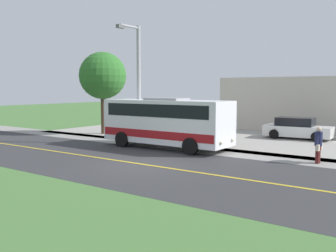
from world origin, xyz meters
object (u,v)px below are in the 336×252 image
parked_car_near (297,129)px  tree_curbside (103,76)px  street_light_pole (137,79)px  shuttle_bus_front (166,121)px  pedestrian_with_bags (318,144)px

parked_car_near → tree_curbside: 14.45m
street_light_pole → parked_car_near: 11.43m
shuttle_bus_front → street_light_pole: (-0.40, -2.48, 2.42)m
tree_curbside → pedestrian_with_bags: bearing=81.1°
shuttle_bus_front → pedestrian_with_bags: (-0.39, 8.26, -0.68)m
tree_curbside → parked_car_near: bearing=113.6°
shuttle_bus_front → tree_curbside: 8.94m
pedestrian_with_bags → tree_curbside: 16.79m
pedestrian_with_bags → shuttle_bus_front: bearing=-87.3°
street_light_pole → tree_curbside: bearing=-114.8°
shuttle_bus_front → parked_car_near: bearing=150.4°
pedestrian_with_bags → tree_curbside: size_ratio=0.27×
parked_car_near → shuttle_bus_front: bearing=-29.6°
pedestrian_with_bags → parked_car_near: 8.83m
street_light_pole → tree_curbside: size_ratio=1.18×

